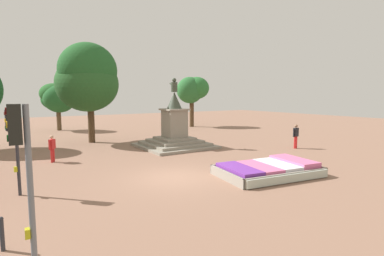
# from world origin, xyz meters

# --- Properties ---
(ground_plane) EXTENTS (94.37, 94.37, 0.00)m
(ground_plane) POSITION_xyz_m (0.00, 0.00, 0.00)
(ground_plane) COLOR #8C6651
(flower_planter) EXTENTS (5.17, 3.66, 0.67)m
(flower_planter) POSITION_xyz_m (4.03, -2.12, 0.28)
(flower_planter) COLOR #38281C
(flower_planter) RESTS_ON ground_plane
(statue_monument) EXTENTS (5.05, 5.05, 5.15)m
(statue_monument) POSITION_xyz_m (4.10, 7.37, 1.02)
(statue_monument) COLOR gray
(statue_monument) RESTS_ON ground_plane
(traffic_light_near_crossing) EXTENTS (0.41, 0.29, 3.72)m
(traffic_light_near_crossing) POSITION_xyz_m (-6.52, -5.24, 2.56)
(traffic_light_near_crossing) COLOR slate
(traffic_light_near_crossing) RESTS_ON ground_plane
(traffic_light_mid_block) EXTENTS (0.42, 0.31, 3.35)m
(traffic_light_mid_block) POSITION_xyz_m (-6.48, 1.11, 2.32)
(traffic_light_mid_block) COLOR #2D2D33
(traffic_light_mid_block) RESTS_ON ground_plane
(pedestrian_with_handbag) EXTENTS (0.41, 0.46, 1.58)m
(pedestrian_with_handbag) POSITION_xyz_m (-4.40, 6.75, 0.91)
(pedestrian_with_handbag) COLOR red
(pedestrian_with_handbag) RESTS_ON ground_plane
(pedestrian_near_planter) EXTENTS (0.57, 0.23, 1.77)m
(pedestrian_near_planter) POSITION_xyz_m (11.29, 2.06, 1.03)
(pedestrian_near_planter) COLOR red
(pedestrian_near_planter) RESTS_ON ground_plane
(kerb_bollard_mid_a) EXTENTS (0.11, 0.11, 0.89)m
(kerb_bollard_mid_a) POSITION_xyz_m (-6.98, -3.47, 0.46)
(kerb_bollard_mid_a) COLOR #2D2D33
(kerb_bollard_mid_a) RESTS_ON ground_plane
(park_tree_far_left) EXTENTS (4.11, 3.47, 6.13)m
(park_tree_far_left) POSITION_xyz_m (13.28, 18.99, 4.52)
(park_tree_far_left) COLOR #4C3823
(park_tree_far_left) RESTS_ON ground_plane
(park_tree_far_right) EXTENTS (3.56, 4.03, 5.19)m
(park_tree_far_right) POSITION_xyz_m (-1.53, 23.63, 3.63)
(park_tree_far_right) COLOR brown
(park_tree_far_right) RESTS_ON ground_plane
(park_tree_street_side) EXTENTS (5.14, 5.62, 7.95)m
(park_tree_street_side) POSITION_xyz_m (-0.72, 12.67, 5.12)
(park_tree_street_side) COLOR #4C3823
(park_tree_street_side) RESTS_ON ground_plane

